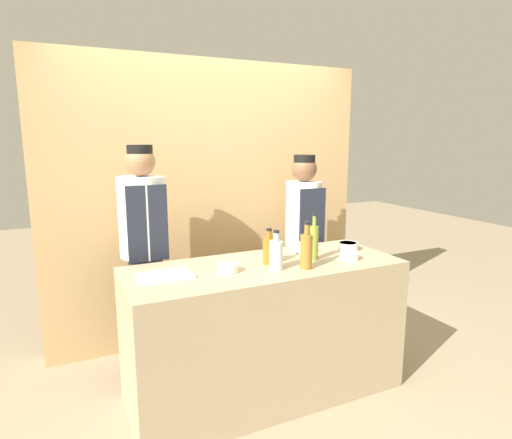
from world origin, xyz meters
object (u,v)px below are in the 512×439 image
bottle_amber (269,250)px  chef_right (303,239)px  chef_left (145,253)px  cutting_board (165,276)px  bottle_oil (314,242)px  sauce_bowl_green (302,248)px  sauce_bowl_red (348,246)px  bottle_clear (276,254)px  sauce_bowl_white (228,267)px  bottle_vinegar (306,250)px  sauce_bowl_purple (349,255)px

bottle_amber → chef_right: bearing=43.6°
chef_left → chef_right: bearing=0.0°
cutting_board → chef_left: (-0.00, 0.60, -0.01)m
bottle_amber → bottle_oil: bottle_oil is taller
sauce_bowl_green → sauce_bowl_red: size_ratio=1.04×
chef_right → bottle_clear: bearing=-131.3°
chef_right → chef_left: bearing=-180.0°
sauce_bowl_white → bottle_oil: bearing=0.2°
sauce_bowl_red → cutting_board: bearing=-177.2°
sauce_bowl_white → bottle_amber: bottle_amber is taller
sauce_bowl_green → bottle_oil: (-0.04, -0.21, 0.10)m
sauce_bowl_white → chef_right: chef_right is taller
bottle_vinegar → bottle_oil: bearing=44.3°
bottle_oil → bottle_clear: (-0.34, -0.09, -0.03)m
sauce_bowl_red → bottle_oil: bearing=-162.4°
sauce_bowl_white → sauce_bowl_purple: bearing=-6.2°
sauce_bowl_white → bottle_clear: bottle_clear is taller
sauce_bowl_green → bottle_clear: 0.49m
sauce_bowl_red → bottle_clear: bearing=-163.7°
chef_left → bottle_vinegar: bearing=-42.8°
bottle_vinegar → bottle_clear: 0.20m
sauce_bowl_green → chef_right: bearing=58.1°
sauce_bowl_red → bottle_amber: (-0.71, -0.07, 0.06)m
bottle_vinegar → bottle_oil: size_ratio=0.94×
sauce_bowl_white → chef_left: size_ratio=0.08×
sauce_bowl_red → bottle_vinegar: bearing=-153.2°
sauce_bowl_green → bottle_oil: size_ratio=0.49×
sauce_bowl_green → chef_left: (-1.06, 0.45, -0.03)m
chef_left → sauce_bowl_purple: bearing=-31.0°
bottle_oil → sauce_bowl_white: bearing=-179.8°
sauce_bowl_purple → bottle_vinegar: bearing=-172.2°
sauce_bowl_white → cutting_board: sauce_bowl_white is taller
sauce_bowl_red → bottle_amber: 0.71m
bottle_amber → bottle_clear: bottle_clear is taller
sauce_bowl_white → chef_left: (-0.39, 0.66, -0.02)m
sauce_bowl_green → sauce_bowl_purple: sauce_bowl_green is taller
sauce_bowl_green → sauce_bowl_red: sauce_bowl_green is taller
bottle_vinegar → bottle_oil: bottle_oil is taller
bottle_vinegar → sauce_bowl_green: bearing=61.9°
sauce_bowl_red → bottle_oil: 0.42m
sauce_bowl_green → bottle_amber: bearing=-155.9°
sauce_bowl_purple → bottle_clear: 0.58m
sauce_bowl_white → sauce_bowl_green: size_ratio=0.82×
sauce_bowl_purple → sauce_bowl_white: bearing=173.8°
sauce_bowl_green → bottle_vinegar: 0.42m
sauce_bowl_white → chef_left: 0.77m
sauce_bowl_purple → bottle_clear: (-0.57, 0.01, 0.07)m
bottle_clear → sauce_bowl_purple: bearing=-0.7°
bottle_vinegar → bottle_amber: size_ratio=1.28×
cutting_board → bottle_oil: (1.02, -0.05, 0.12)m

